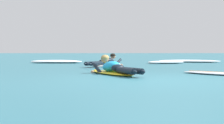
% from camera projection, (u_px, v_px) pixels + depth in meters
% --- Properties ---
extents(ground_plane, '(120.00, 120.00, 0.00)m').
position_uv_depth(ground_plane, '(129.00, 63.00, 17.03)').
color(ground_plane, '#2D6B7A').
extents(surfer_near, '(1.43, 2.47, 0.53)m').
position_uv_depth(surfer_near, '(114.00, 69.00, 8.79)').
color(surfer_near, yellow).
rests_on(surfer_near, ground).
extents(surfer_far, '(1.57, 2.40, 0.54)m').
position_uv_depth(surfer_far, '(106.00, 63.00, 13.31)').
color(surfer_far, white).
rests_on(surfer_far, ground).
extents(drifting_surfboard, '(1.80, 1.96, 0.16)m').
position_uv_depth(drifting_surfboard, '(220.00, 74.00, 8.63)').
color(drifting_surfboard, silver).
rests_on(drifting_surfboard, ground).
extents(whitewater_mid_left, '(3.29, 1.98, 0.13)m').
position_uv_depth(whitewater_mid_left, '(189.00, 61.00, 17.86)').
color(whitewater_mid_left, white).
rests_on(whitewater_mid_left, ground).
extents(whitewater_mid_right, '(2.00, 1.41, 0.13)m').
position_uv_depth(whitewater_mid_right, '(166.00, 62.00, 16.09)').
color(whitewater_mid_right, white).
rests_on(whitewater_mid_right, ground).
extents(whitewater_back, '(2.56, 1.18, 0.15)m').
position_uv_depth(whitewater_back, '(56.00, 62.00, 16.71)').
color(whitewater_back, white).
rests_on(whitewater_back, ground).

